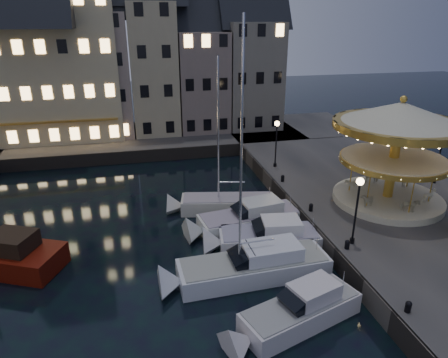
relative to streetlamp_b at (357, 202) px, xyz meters
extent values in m
plane|color=black|center=(-7.20, -1.00, -4.02)|extent=(160.00, 160.00, 0.00)
cube|color=#474442|center=(6.80, 5.00, -3.37)|extent=(16.00, 56.00, 1.30)
cube|color=#474442|center=(-15.20, 27.00, -3.37)|extent=(44.00, 12.00, 1.30)
cube|color=#47423A|center=(-1.20, 5.00, -3.37)|extent=(0.15, 44.00, 1.30)
cube|color=#47423A|center=(-13.20, 21.00, -3.37)|extent=(48.00, 0.15, 1.30)
cylinder|color=black|center=(0.00, 0.00, -2.57)|extent=(0.28, 0.28, 0.30)
cylinder|color=black|center=(0.00, 0.00, -0.82)|extent=(0.12, 0.12, 3.80)
sphere|color=#FFD18C|center=(0.00, 0.00, 1.23)|extent=(0.44, 0.44, 0.44)
cylinder|color=black|center=(0.00, 13.50, -2.57)|extent=(0.28, 0.28, 0.30)
cylinder|color=black|center=(0.00, 13.50, -0.82)|extent=(0.12, 0.12, 3.80)
sphere|color=#FFD18C|center=(0.00, 13.50, 1.23)|extent=(0.44, 0.44, 0.44)
cylinder|color=black|center=(11.30, 7.00, -2.57)|extent=(0.28, 0.28, 0.30)
cylinder|color=black|center=(11.30, 7.00, -0.82)|extent=(0.12, 0.12, 3.80)
sphere|color=#FFD18C|center=(11.30, 7.00, 1.23)|extent=(0.44, 0.44, 0.44)
cylinder|color=black|center=(-0.60, -6.00, -2.52)|extent=(0.28, 0.28, 0.40)
sphere|color=black|center=(-0.60, -6.00, -2.30)|extent=(0.30, 0.30, 0.30)
cylinder|color=black|center=(-0.60, -0.50, -2.52)|extent=(0.28, 0.28, 0.40)
sphere|color=black|center=(-0.60, -0.50, -2.30)|extent=(0.30, 0.30, 0.30)
cylinder|color=black|center=(-0.60, 4.50, -2.52)|extent=(0.28, 0.28, 0.40)
sphere|color=black|center=(-0.60, 4.50, -2.30)|extent=(0.30, 0.30, 0.30)
cylinder|color=black|center=(-0.60, 10.00, -2.52)|extent=(0.28, 0.28, 0.40)
sphere|color=black|center=(-0.60, 10.00, -2.30)|extent=(0.30, 0.30, 0.30)
cube|color=gray|center=(-21.25, 29.00, 3.28)|extent=(5.60, 8.00, 12.00)
cube|color=gray|center=(-15.20, 29.00, 3.78)|extent=(6.20, 8.00, 13.00)
cube|color=tan|center=(-9.45, 29.00, 4.28)|extent=(5.00, 8.00, 14.00)
cube|color=slate|center=(-4.00, 29.00, 2.78)|extent=(5.60, 8.00, 11.00)
cube|color=slate|center=(2.05, 29.00, 3.28)|extent=(6.20, 8.00, 12.00)
cube|color=beige|center=(-21.20, 29.00, 4.78)|extent=(16.00, 9.00, 15.00)
cube|color=silver|center=(-4.98, -4.21, -3.57)|extent=(6.43, 3.82, 1.30)
cube|color=gray|center=(-4.98, -4.21, -2.90)|extent=(6.09, 3.57, 0.10)
cube|color=silver|center=(-4.29, -3.98, -2.47)|extent=(2.68, 2.17, 0.80)
cube|color=black|center=(-5.44, -4.36, -2.57)|extent=(1.45, 1.68, 0.88)
cube|color=silver|center=(-6.11, -0.15, -3.57)|extent=(8.63, 2.82, 1.30)
cube|color=gray|center=(-6.11, -0.15, -2.90)|extent=(8.19, 2.60, 0.10)
cube|color=silver|center=(-5.08, -0.12, -2.47)|extent=(3.31, 2.00, 0.80)
cube|color=black|center=(-6.79, -0.18, -2.57)|extent=(1.46, 1.81, 1.04)
cylinder|color=silver|center=(-6.96, -0.18, 2.83)|extent=(0.14, 0.14, 11.50)
cube|color=silver|center=(-4.25, 2.69, -3.57)|extent=(6.56, 3.26, 1.30)
cube|color=gray|center=(-4.25, 2.69, -2.90)|extent=(6.22, 3.03, 0.10)
cube|color=silver|center=(-3.50, 2.58, -2.47)|extent=(2.62, 2.12, 0.80)
cube|color=black|center=(-4.75, 2.76, -2.57)|extent=(1.31, 1.82, 0.90)
cube|color=silver|center=(-4.72, 5.43, -3.57)|extent=(7.38, 3.34, 1.30)
cube|color=gray|center=(-4.72, 5.43, -2.90)|extent=(7.00, 3.11, 0.10)
cube|color=silver|center=(-3.87, 5.55, -2.47)|extent=(2.93, 2.14, 0.80)
cube|color=black|center=(-5.28, 5.35, -2.57)|extent=(1.42, 1.81, 0.95)
cube|color=beige|center=(-5.60, 8.31, -3.57)|extent=(7.28, 3.42, 1.30)
cube|color=gray|center=(-5.60, 8.31, -2.90)|extent=(6.91, 3.19, 0.10)
cylinder|color=silver|center=(-6.29, 8.45, 1.80)|extent=(0.14, 0.14, 9.44)
cube|color=black|center=(-19.46, 3.73, -2.27)|extent=(3.02, 2.81, 1.10)
cylinder|color=beige|center=(5.41, 4.65, -2.48)|extent=(7.65, 7.65, 0.48)
cylinder|color=gold|center=(5.41, 4.65, 0.73)|extent=(0.67, 0.67, 5.93)
cylinder|color=beige|center=(5.41, 4.65, 0.63)|extent=(7.08, 7.08, 0.17)
cylinder|color=gold|center=(5.41, 4.65, 0.46)|extent=(7.34, 7.34, 0.33)
cone|color=beige|center=(5.41, 4.65, 3.79)|extent=(8.80, 8.80, 1.53)
cylinder|color=gold|center=(5.41, 4.65, 2.97)|extent=(8.80, 8.80, 0.48)
sphere|color=gold|center=(5.41, 4.65, 4.74)|extent=(0.48, 0.48, 0.48)
imported|color=beige|center=(7.97, 5.44, -1.76)|extent=(1.60, 1.15, 0.96)
camera|label=1|loc=(-12.01, -18.34, 9.71)|focal=32.00mm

